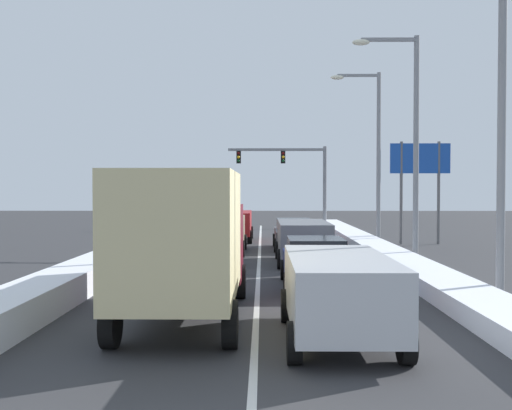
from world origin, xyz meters
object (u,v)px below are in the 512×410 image
sedan_navy_right_lane_second (315,262)px  street_lamp_right_far (372,143)px  box_truck_center_lane_nearest (186,237)px  street_lamp_right_mid (408,129)px  sedan_white_center_lane_second (210,250)px  sedan_charcoal_right_lane_fourth (294,234)px  suv_red_center_lane_fourth (234,223)px  roadside_sign_right (420,169)px  street_lamp_right_near (488,112)px  suv_silver_right_lane_nearest (338,289)px  traffic_light_gantry (294,169)px  suv_gray_right_lane_third (303,238)px  suv_tan_center_lane_third (222,231)px

sedan_navy_right_lane_second → street_lamp_right_far: size_ratio=0.49×
box_truck_center_lane_nearest → street_lamp_right_mid: bearing=55.4°
sedan_white_center_lane_second → street_lamp_right_mid: 9.18m
sedan_white_center_lane_second → box_truck_center_lane_nearest: bearing=-88.6°
sedan_charcoal_right_lane_fourth → street_lamp_right_far: size_ratio=0.49×
sedan_charcoal_right_lane_fourth → suv_red_center_lane_fourth: suv_red_center_lane_fourth is taller
sedan_charcoal_right_lane_fourth → roadside_sign_right: bearing=22.9°
sedan_navy_right_lane_second → roadside_sign_right: 16.58m
suv_red_center_lane_fourth → roadside_sign_right: roadside_sign_right is taller
sedan_navy_right_lane_second → street_lamp_right_near: 6.52m
suv_silver_right_lane_nearest → street_lamp_right_far: 21.92m
street_lamp_right_near → street_lamp_right_mid: street_lamp_right_mid is taller
box_truck_center_lane_nearest → roadside_sign_right: size_ratio=1.31×
sedan_navy_right_lane_second → sedan_charcoal_right_lane_fourth: same height
sedan_white_center_lane_second → suv_red_center_lane_fourth: 12.71m
suv_red_center_lane_fourth → street_lamp_right_far: size_ratio=0.54×
sedan_charcoal_right_lane_fourth → roadside_sign_right: roadside_sign_right is taller
box_truck_center_lane_nearest → traffic_light_gantry: (4.15, 34.04, 2.60)m
suv_silver_right_lane_nearest → box_truck_center_lane_nearest: box_truck_center_lane_nearest is taller
suv_red_center_lane_fourth → traffic_light_gantry: bearing=72.0°
street_lamp_right_mid → street_lamp_right_far: street_lamp_right_far is taller
sedan_charcoal_right_lane_fourth → roadside_sign_right: size_ratio=0.82×
sedan_navy_right_lane_second → street_lamp_right_far: (4.22, 14.41, 4.62)m
box_truck_center_lane_nearest → sedan_charcoal_right_lane_fourth: bearing=79.0°
suv_gray_right_lane_third → suv_red_center_lane_fourth: (-3.28, 10.60, 0.00)m
sedan_navy_right_lane_second → suv_tan_center_lane_third: (-3.46, 9.96, 0.25)m
street_lamp_right_mid → sedan_navy_right_lane_second: bearing=-124.8°
street_lamp_right_near → sedan_navy_right_lane_second: bearing=150.2°
suv_red_center_lane_fourth → street_lamp_right_far: 8.92m
suv_tan_center_lane_third → street_lamp_right_far: street_lamp_right_far is taller
roadside_sign_right → suv_red_center_lane_fourth: bearing=169.6°
sedan_charcoal_right_lane_fourth → box_truck_center_lane_nearest: size_ratio=0.63×
suv_silver_right_lane_nearest → box_truck_center_lane_nearest: 3.79m
suv_gray_right_lane_third → street_lamp_right_near: size_ratio=0.58×
box_truck_center_lane_nearest → traffic_light_gantry: bearing=83.0°
box_truck_center_lane_nearest → roadside_sign_right: 22.19m
sedan_charcoal_right_lane_fourth → traffic_light_gantry: size_ratio=0.60×
sedan_navy_right_lane_second → traffic_light_gantry: traffic_light_gantry is taller
street_lamp_right_mid → roadside_sign_right: 9.27m
suv_silver_right_lane_nearest → traffic_light_gantry: bearing=88.5°
suv_gray_right_lane_third → suv_red_center_lane_fourth: bearing=107.2°
box_truck_center_lane_nearest → traffic_light_gantry: 34.39m
sedan_white_center_lane_second → street_lamp_right_near: size_ratio=0.54×
suv_red_center_lane_fourth → street_lamp_right_far: bearing=-16.3°
box_truck_center_lane_nearest → suv_red_center_lane_fourth: 21.48m
sedan_navy_right_lane_second → street_lamp_right_far: 15.71m
suv_gray_right_lane_third → traffic_light_gantry: bearing=88.0°
street_lamp_right_mid → street_lamp_right_far: bearing=89.5°
sedan_white_center_lane_second → street_lamp_right_mid: size_ratio=0.50×
traffic_light_gantry → street_lamp_right_far: bearing=-77.1°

